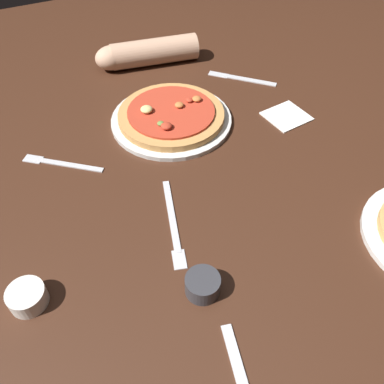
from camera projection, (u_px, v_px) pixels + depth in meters
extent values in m
cube|color=#3D2114|center=(192.00, 203.00, 0.89)|extent=(2.40, 2.40, 0.03)
cylinder|color=silver|center=(171.00, 120.00, 1.06)|extent=(0.32, 0.32, 0.01)
cylinder|color=tan|center=(171.00, 115.00, 1.05)|extent=(0.28, 0.28, 0.02)
cylinder|color=#B73823|center=(171.00, 111.00, 1.04)|extent=(0.23, 0.23, 0.01)
ellipsoid|color=#B73823|center=(166.00, 126.00, 0.99)|extent=(0.03, 0.03, 0.01)
ellipsoid|color=#C67038|center=(197.00, 99.00, 1.07)|extent=(0.02, 0.02, 0.01)
ellipsoid|color=olive|center=(161.00, 123.00, 1.00)|extent=(0.02, 0.02, 0.01)
ellipsoid|color=#DBC67A|center=(146.00, 109.00, 1.03)|extent=(0.03, 0.03, 0.02)
ellipsoid|color=#C67038|center=(179.00, 105.00, 1.05)|extent=(0.02, 0.02, 0.01)
ellipsoid|color=#B73823|center=(189.00, 100.00, 1.07)|extent=(0.02, 0.02, 0.01)
cylinder|color=#333338|center=(203.00, 285.00, 0.72)|extent=(0.06, 0.06, 0.04)
cylinder|color=silver|center=(27.00, 297.00, 0.70)|extent=(0.07, 0.07, 0.04)
cube|color=white|center=(287.00, 116.00, 1.08)|extent=(0.12, 0.11, 0.01)
cube|color=silver|center=(171.00, 214.00, 0.85)|extent=(0.07, 0.19, 0.01)
cube|color=silver|center=(179.00, 259.00, 0.77)|extent=(0.04, 0.05, 0.00)
cube|color=silver|center=(240.00, 375.00, 0.63)|extent=(0.06, 0.17, 0.01)
cube|color=silver|center=(70.00, 165.00, 0.95)|extent=(0.14, 0.11, 0.01)
cube|color=silver|center=(33.00, 159.00, 0.97)|extent=(0.05, 0.05, 0.00)
cube|color=silver|center=(249.00, 80.00, 1.20)|extent=(0.13, 0.13, 0.01)
cube|color=silver|center=(218.00, 74.00, 1.22)|extent=(0.06, 0.06, 0.00)
cylinder|color=tan|center=(155.00, 52.00, 1.25)|extent=(0.28, 0.12, 0.08)
ellipsoid|color=tan|center=(112.00, 58.00, 1.22)|extent=(0.10, 0.08, 0.07)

